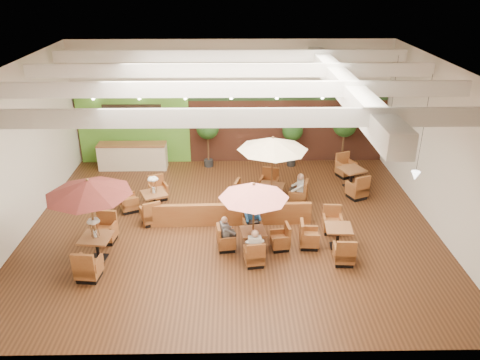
{
  "coord_description": "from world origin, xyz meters",
  "views": [
    {
      "loc": [
        0.05,
        -14.32,
        8.34
      ],
      "look_at": [
        0.3,
        0.5,
        1.5
      ],
      "focal_mm": 35.0,
      "sensor_mm": 36.0,
      "label": 1
    }
  ],
  "objects_px": {
    "table_0": "(90,199)",
    "table_4": "(329,238)",
    "diner_0": "(255,244)",
    "diner_1": "(252,216)",
    "service_counter": "(133,156)",
    "diner_4": "(299,187)",
    "table_5": "(351,178)",
    "diner_2": "(226,230)",
    "table_3": "(148,200)",
    "table_2": "(272,160)",
    "booth_divider": "(227,215)",
    "topiary_0": "(208,130)",
    "topiary_2": "(345,127)",
    "diner_3": "(274,200)",
    "topiary_1": "(293,132)",
    "table_1": "(254,204)"
  },
  "relations": [
    {
      "from": "table_1",
      "to": "topiary_2",
      "type": "bearing_deg",
      "value": 49.69
    },
    {
      "from": "table_2",
      "to": "diner_4",
      "type": "relative_size",
      "value": 3.34
    },
    {
      "from": "service_counter",
      "to": "diner_2",
      "type": "distance_m",
      "value": 7.9
    },
    {
      "from": "topiary_2",
      "to": "diner_2",
      "type": "xyz_separation_m",
      "value": [
        -5.18,
        -6.87,
        -1.07
      ]
    },
    {
      "from": "table_0",
      "to": "table_4",
      "type": "xyz_separation_m",
      "value": [
        7.3,
        0.56,
        -1.74
      ]
    },
    {
      "from": "diner_0",
      "to": "table_0",
      "type": "bearing_deg",
      "value": 170.77
    },
    {
      "from": "diner_0",
      "to": "diner_1",
      "type": "xyz_separation_m",
      "value": [
        0.0,
        1.73,
        -0.01
      ]
    },
    {
      "from": "table_0",
      "to": "diner_0",
      "type": "height_order",
      "value": "table_0"
    },
    {
      "from": "table_0",
      "to": "diner_2",
      "type": "distance_m",
      "value": 4.22
    },
    {
      "from": "table_2",
      "to": "diner_2",
      "type": "height_order",
      "value": "table_2"
    },
    {
      "from": "table_2",
      "to": "booth_divider",
      "type": "bearing_deg",
      "value": -123.92
    },
    {
      "from": "diner_1",
      "to": "diner_2",
      "type": "xyz_separation_m",
      "value": [
        -0.86,
        -0.86,
        -0.01
      ]
    },
    {
      "from": "table_2",
      "to": "diner_4",
      "type": "xyz_separation_m",
      "value": [
        1.02,
        -0.0,
        -1.1
      ]
    },
    {
      "from": "diner_1",
      "to": "diner_3",
      "type": "bearing_deg",
      "value": -139.52
    },
    {
      "from": "service_counter",
      "to": "diner_4",
      "type": "xyz_separation_m",
      "value": [
        6.91,
        -3.68,
        0.2
      ]
    },
    {
      "from": "service_counter",
      "to": "table_3",
      "type": "relative_size",
      "value": 1.11
    },
    {
      "from": "table_0",
      "to": "table_5",
      "type": "relative_size",
      "value": 0.95
    },
    {
      "from": "table_0",
      "to": "table_3",
      "type": "relative_size",
      "value": 1.02
    },
    {
      "from": "service_counter",
      "to": "diner_4",
      "type": "relative_size",
      "value": 3.51
    },
    {
      "from": "service_counter",
      "to": "table_2",
      "type": "relative_size",
      "value": 1.05
    },
    {
      "from": "topiary_1",
      "to": "table_1",
      "type": "bearing_deg",
      "value": -106.41
    },
    {
      "from": "service_counter",
      "to": "diner_1",
      "type": "bearing_deg",
      "value": -48.8
    },
    {
      "from": "diner_0",
      "to": "diner_4",
      "type": "xyz_separation_m",
      "value": [
        1.83,
        3.86,
        0.02
      ]
    },
    {
      "from": "table_0",
      "to": "topiary_2",
      "type": "distance_m",
      "value": 11.73
    },
    {
      "from": "table_4",
      "to": "diner_0",
      "type": "height_order",
      "value": "diner_0"
    },
    {
      "from": "table_1",
      "to": "table_2",
      "type": "xyz_separation_m",
      "value": [
        0.81,
        2.99,
        0.25
      ]
    },
    {
      "from": "table_0",
      "to": "diner_2",
      "type": "relative_size",
      "value": 3.72
    },
    {
      "from": "diner_1",
      "to": "service_counter",
      "type": "bearing_deg",
      "value": -62.28
    },
    {
      "from": "table_0",
      "to": "table_1",
      "type": "height_order",
      "value": "table_0"
    },
    {
      "from": "diner_0",
      "to": "diner_1",
      "type": "height_order",
      "value": "diner_0"
    },
    {
      "from": "table_0",
      "to": "table_5",
      "type": "xyz_separation_m",
      "value": [
        9.05,
        5.06,
        -1.7
      ]
    },
    {
      "from": "table_2",
      "to": "table_1",
      "type": "bearing_deg",
      "value": -90.04
    },
    {
      "from": "topiary_1",
      "to": "diner_4",
      "type": "bearing_deg",
      "value": -92.87
    },
    {
      "from": "service_counter",
      "to": "topiary_2",
      "type": "height_order",
      "value": "topiary_2"
    },
    {
      "from": "topiary_1",
      "to": "topiary_2",
      "type": "bearing_deg",
      "value": 0.0
    },
    {
      "from": "topiary_0",
      "to": "table_2",
      "type": "bearing_deg",
      "value": -56.79
    },
    {
      "from": "service_counter",
      "to": "table_5",
      "type": "distance_m",
      "value": 9.53
    },
    {
      "from": "table_3",
      "to": "table_5",
      "type": "height_order",
      "value": "table_3"
    },
    {
      "from": "table_2",
      "to": "diner_1",
      "type": "xyz_separation_m",
      "value": [
        -0.81,
        -2.13,
        -1.14
      ]
    },
    {
      "from": "diner_2",
      "to": "diner_4",
      "type": "xyz_separation_m",
      "value": [
        2.69,
        2.99,
        0.04
      ]
    },
    {
      "from": "table_0",
      "to": "table_3",
      "type": "bearing_deg",
      "value": 77.42
    },
    {
      "from": "diner_0",
      "to": "diner_2",
      "type": "bearing_deg",
      "value": 130.48
    },
    {
      "from": "table_3",
      "to": "service_counter",
      "type": "bearing_deg",
      "value": 83.39
    },
    {
      "from": "booth_divider",
      "to": "table_0",
      "type": "height_order",
      "value": "table_0"
    },
    {
      "from": "table_4",
      "to": "diner_4",
      "type": "bearing_deg",
      "value": 106.22
    },
    {
      "from": "booth_divider",
      "to": "diner_2",
      "type": "bearing_deg",
      "value": -92.37
    },
    {
      "from": "table_2",
      "to": "table_3",
      "type": "relative_size",
      "value": 1.06
    },
    {
      "from": "diner_2",
      "to": "table_5",
      "type": "bearing_deg",
      "value": 114.76
    },
    {
      "from": "topiary_0",
      "to": "diner_2",
      "type": "distance_m",
      "value": 7.0
    },
    {
      "from": "topiary_0",
      "to": "diner_2",
      "type": "xyz_separation_m",
      "value": [
        0.87,
        -6.87,
        -0.98
      ]
    }
  ]
}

